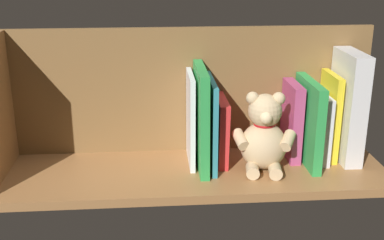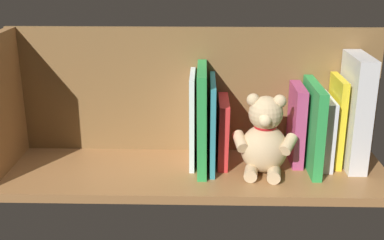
% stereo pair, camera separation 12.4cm
% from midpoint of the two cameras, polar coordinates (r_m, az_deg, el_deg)
% --- Properties ---
extents(ground_plane, '(1.00, 0.31, 0.02)m').
position_cam_midpoint_polar(ground_plane, '(1.30, -2.76, -6.02)').
color(ground_plane, '#9E6B3D').
extents(shelf_back_panel, '(1.00, 0.02, 0.34)m').
position_cam_midpoint_polar(shelf_back_panel, '(1.36, -3.07, 3.35)').
color(shelf_back_panel, brown).
rests_on(shelf_back_panel, ground_plane).
extents(dictionary_thick_white, '(0.05, 0.16, 0.29)m').
position_cam_midpoint_polar(dictionary_thick_white, '(1.35, 14.87, 1.48)').
color(dictionary_thick_white, silver).
rests_on(dictionary_thick_white, ground_plane).
extents(book_0, '(0.02, 0.13, 0.23)m').
position_cam_midpoint_polar(book_0, '(1.36, 12.93, 0.44)').
color(book_0, yellow).
rests_on(book_0, ground_plane).
extents(book_1, '(0.03, 0.15, 0.18)m').
position_cam_midpoint_polar(book_1, '(1.35, 11.66, -0.70)').
color(book_1, silver).
rests_on(book_1, ground_plane).
extents(book_2, '(0.02, 0.20, 0.22)m').
position_cam_midpoint_polar(book_2, '(1.32, 10.53, -0.27)').
color(book_2, green).
rests_on(book_2, ground_plane).
extents(book_3, '(0.03, 0.13, 0.21)m').
position_cam_midpoint_polar(book_3, '(1.34, 8.73, -0.12)').
color(book_3, '#B23F72').
rests_on(book_3, ground_plane).
extents(teddy_bear, '(0.16, 0.14, 0.20)m').
position_cam_midpoint_polar(teddy_bear, '(1.26, 5.43, -1.87)').
color(teddy_bear, '#D1B284').
rests_on(teddy_bear, ground_plane).
extents(book_4, '(0.03, 0.15, 0.17)m').
position_cam_midpoint_polar(book_4, '(1.31, 0.58, -1.20)').
color(book_4, red).
rests_on(book_4, ground_plane).
extents(book_5, '(0.01, 0.19, 0.23)m').
position_cam_midpoint_polar(book_5, '(1.28, -0.58, -0.34)').
color(book_5, teal).
rests_on(book_5, ground_plane).
extents(book_6, '(0.03, 0.20, 0.26)m').
position_cam_midpoint_polar(book_6, '(1.27, -1.76, 0.21)').
color(book_6, green).
rests_on(book_6, ground_plane).
extents(book_7, '(0.01, 0.15, 0.24)m').
position_cam_midpoint_polar(book_7, '(1.29, -2.98, 0.09)').
color(book_7, silver).
rests_on(book_7, ground_plane).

